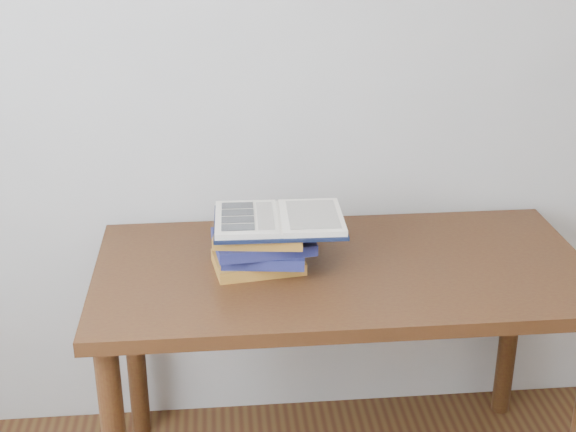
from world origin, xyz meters
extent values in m
cube|color=#A9A6A0|center=(0.00, 1.75, 1.30)|extent=(3.50, 0.04, 2.60)
cube|color=#412810|center=(-0.03, 1.38, 0.69)|extent=(1.33, 0.67, 0.04)
cylinder|color=#412810|center=(-0.63, 1.65, 0.34)|extent=(0.06, 0.06, 0.67)
cylinder|color=#412810|center=(0.58, 1.65, 0.34)|extent=(0.06, 0.06, 0.67)
cube|color=#AE8127|center=(-0.26, 1.39, 0.73)|extent=(0.25, 0.19, 0.03)
cube|color=#171746|center=(-0.24, 1.37, 0.76)|extent=(0.23, 0.17, 0.03)
cube|color=#171746|center=(-0.24, 1.38, 0.79)|extent=(0.27, 0.20, 0.03)
cube|color=#AE8127|center=(-0.25, 1.37, 0.82)|extent=(0.25, 0.18, 0.03)
cube|color=black|center=(-0.20, 1.40, 0.84)|extent=(0.35, 0.25, 0.01)
cube|color=beige|center=(-0.28, 1.40, 0.85)|extent=(0.17, 0.23, 0.02)
cube|color=beige|center=(-0.11, 1.39, 0.85)|extent=(0.17, 0.23, 0.02)
cylinder|color=beige|center=(-0.20, 1.40, 0.85)|extent=(0.02, 0.23, 0.01)
cube|color=black|center=(-0.30, 1.47, 0.86)|extent=(0.09, 0.04, 0.00)
cube|color=black|center=(-0.31, 1.42, 0.86)|extent=(0.09, 0.04, 0.00)
cube|color=black|center=(-0.31, 1.37, 0.86)|extent=(0.09, 0.04, 0.00)
cube|color=black|center=(-0.31, 1.33, 0.86)|extent=(0.09, 0.04, 0.00)
cube|color=beige|center=(-0.23, 1.40, 0.86)|extent=(0.05, 0.19, 0.00)
cube|color=beige|center=(-0.11, 1.39, 0.86)|extent=(0.14, 0.19, 0.00)
camera|label=1|loc=(-0.36, -0.53, 1.68)|focal=50.00mm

